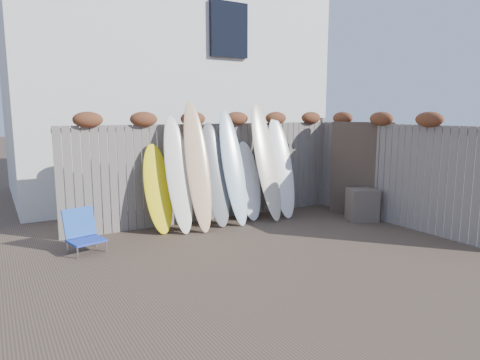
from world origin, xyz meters
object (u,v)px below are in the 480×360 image
wooden_crate (362,205)px  beach_chair (83,231)px  lattice_panel (361,170)px  surfboard_0 (158,188)px

wooden_crate → beach_chair: bearing=170.8°
wooden_crate → lattice_panel: (0.22, 0.29, 0.68)m
wooden_crate → lattice_panel: 0.78m
surfboard_0 → lattice_panel: bearing=-14.9°
wooden_crate → lattice_panel: size_ratio=0.33×
beach_chair → wooden_crate: beach_chair is taller
wooden_crate → lattice_panel: lattice_panel is taller
wooden_crate → surfboard_0: 4.19m
wooden_crate → surfboard_0: (-3.94, 1.32, 0.50)m
lattice_panel → surfboard_0: lattice_panel is taller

